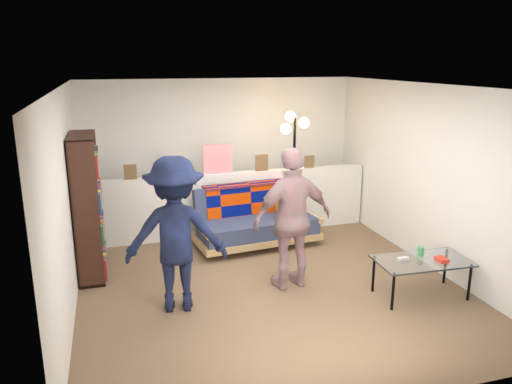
# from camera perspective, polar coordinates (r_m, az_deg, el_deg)

# --- Properties ---
(ground) EXTENTS (5.00, 5.00, 0.00)m
(ground) POSITION_cam_1_polar(r_m,az_deg,el_deg) (6.39, 1.03, -10.04)
(ground) COLOR brown
(ground) RESTS_ON ground
(room_shell) EXTENTS (4.60, 5.05, 2.45)m
(room_shell) POSITION_cam_1_polar(r_m,az_deg,el_deg) (6.32, -0.18, 5.61)
(room_shell) COLOR silver
(room_shell) RESTS_ON ground
(half_wall_ledge) EXTENTS (4.45, 0.15, 1.00)m
(half_wall_ledge) POSITION_cam_1_polar(r_m,az_deg,el_deg) (7.84, -2.89, -1.34)
(half_wall_ledge) COLOR silver
(half_wall_ledge) RESTS_ON ground
(ledge_decor) EXTENTS (2.97, 0.02, 0.45)m
(ledge_decor) POSITION_cam_1_polar(r_m,az_deg,el_deg) (7.61, -4.58, 3.38)
(ledge_decor) COLOR brown
(ledge_decor) RESTS_ON half_wall_ledge
(futon_sofa) EXTENTS (1.89, 1.05, 0.78)m
(futon_sofa) POSITION_cam_1_polar(r_m,az_deg,el_deg) (7.45, 0.05, -3.31)
(futon_sofa) COLOR tan
(futon_sofa) RESTS_ON ground
(bookshelf) EXTENTS (0.30, 0.91, 1.82)m
(bookshelf) POSITION_cam_1_polar(r_m,az_deg,el_deg) (6.62, -18.66, -2.09)
(bookshelf) COLOR #331811
(bookshelf) RESTS_ON ground
(coffee_table) EXTENTS (1.10, 0.64, 0.56)m
(coffee_table) POSITION_cam_1_polar(r_m,az_deg,el_deg) (6.15, 18.49, -7.63)
(coffee_table) COLOR black
(coffee_table) RESTS_ON ground
(floor_lamp) EXTENTS (0.45, 0.38, 1.94)m
(floor_lamp) POSITION_cam_1_polar(r_m,az_deg,el_deg) (7.58, 4.29, 4.86)
(floor_lamp) COLOR black
(floor_lamp) RESTS_ON ground
(person_left) EXTENTS (1.20, 0.80, 1.72)m
(person_left) POSITION_cam_1_polar(r_m,az_deg,el_deg) (5.48, -9.16, -4.81)
(person_left) COLOR black
(person_left) RESTS_ON ground
(person_right) EXTENTS (1.05, 0.55, 1.72)m
(person_right) POSITION_cam_1_polar(r_m,az_deg,el_deg) (5.95, 4.21, -3.09)
(person_right) COLOR #D08690
(person_right) RESTS_ON ground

